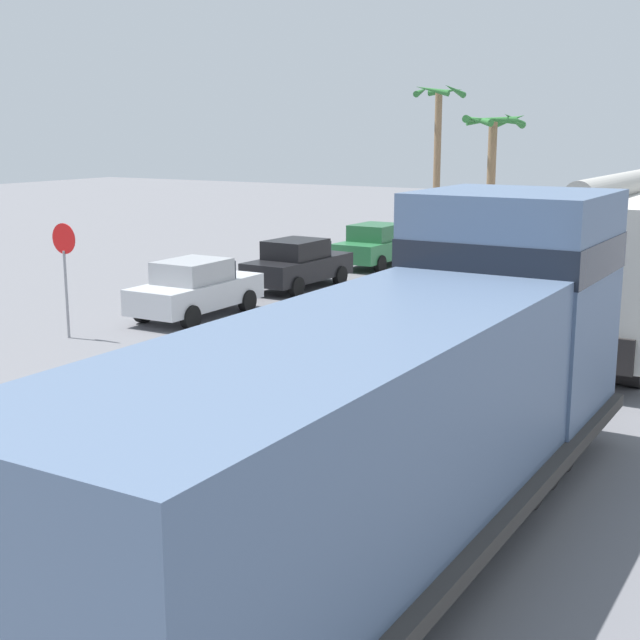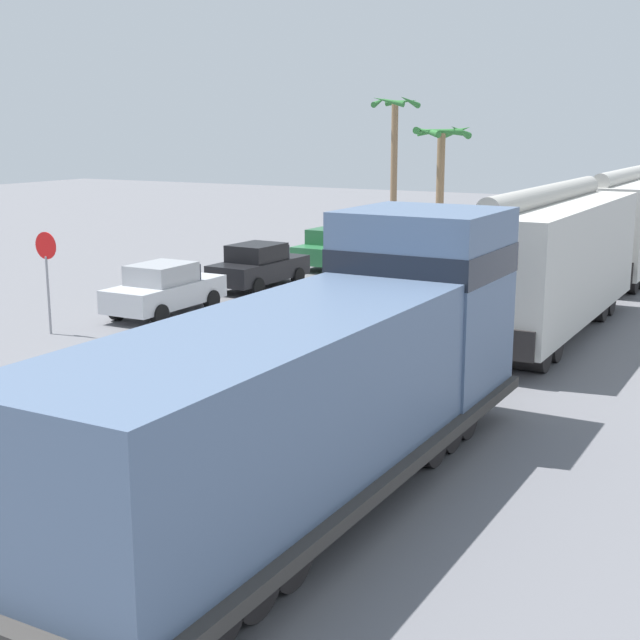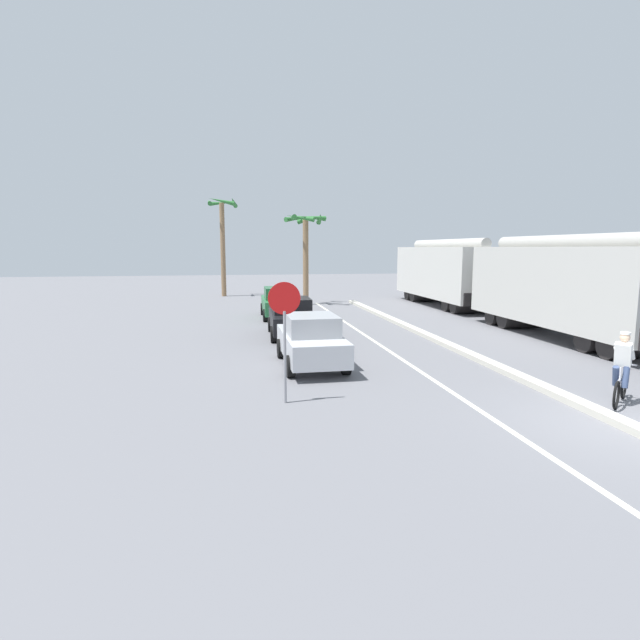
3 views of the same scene
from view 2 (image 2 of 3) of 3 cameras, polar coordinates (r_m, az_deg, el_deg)
The scene contains 13 objects.
ground_plane at distance 19.76m, azimuth -9.22°, elevation -4.71°, with size 120.00×120.00×0.00m, color slate.
median_curb at distance 24.54m, azimuth -0.54°, elevation -1.00°, with size 0.36×36.00×0.16m, color beige.
lane_stripe at distance 25.80m, azimuth -5.18°, elevation -0.56°, with size 0.14×36.00×0.01m, color silver.
locomotive at distance 14.21m, azimuth 0.94°, elevation -3.77°, with size 3.10×11.61×4.20m.
hopper_car_lead at distance 25.30m, azimuth 14.11°, elevation 3.64°, with size 2.90×10.60×4.18m.
hopper_car_middle at distance 36.55m, azimuth 18.95°, elevation 5.91°, with size 2.90×10.60×4.18m.
parked_car_silver at distance 27.85m, azimuth -9.91°, elevation 1.96°, with size 1.87×4.22×1.62m.
parked_car_black at distance 32.09m, azimuth -3.94°, elevation 3.47°, with size 1.94×4.25×1.62m.
parked_car_green at distance 36.87m, azimuth 0.88°, elevation 4.65°, with size 1.88×4.22×1.62m.
cyclist at distance 20.04m, azimuth -4.30°, elevation -1.92°, with size 1.33×1.16×1.71m.
stop_sign at distance 25.85m, azimuth -17.09°, elevation 3.52°, with size 0.76×0.08×2.88m.
palm_tree_near at distance 49.16m, azimuth 4.77°, elevation 11.51°, with size 2.33×2.17×7.38m.
palm_tree_far at distance 40.97m, azimuth 7.71°, elevation 10.38°, with size 2.68×2.76×5.88m.
Camera 2 is at (11.84, -14.74, 5.73)m, focal length 50.00 mm.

